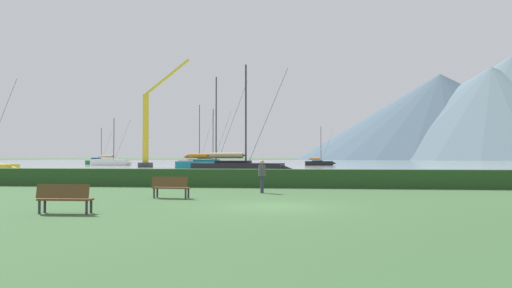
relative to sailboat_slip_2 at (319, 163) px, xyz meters
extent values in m
plane|color=#385B33|center=(-2.83, -82.57, -0.54)|extent=(1000.00, 1000.00, 0.00)
cube|color=#8C9EA3|center=(-2.83, 54.43, -0.54)|extent=(320.00, 246.00, 0.00)
cube|color=#284C23|center=(-2.83, -71.57, -0.01)|extent=(80.00, 1.20, 1.07)
cube|color=black|center=(-0.09, -0.01, -0.10)|extent=(5.76, 2.36, 0.88)
cone|color=black|center=(3.12, 0.24, -0.10)|extent=(1.02, 0.83, 0.75)
cube|color=black|center=(-0.41, -0.03, 0.23)|extent=(2.19, 1.51, 0.56)
cylinder|color=#333338|center=(0.39, 0.03, 3.77)|extent=(0.11, 0.11, 7.65)
cylinder|color=#333338|center=(-0.87, -0.07, 0.83)|extent=(2.53, 0.29, 0.10)
cylinder|color=orange|center=(-0.87, -0.07, 0.83)|extent=(2.17, 0.52, 0.35)
cylinder|color=#333338|center=(1.72, 0.13, 3.58)|extent=(2.67, 0.23, 7.27)
cone|color=gold|center=(-27.81, -59.82, 0.03)|extent=(1.24, 0.97, 0.96)
cube|color=white|center=(-42.65, -6.08, 0.07)|extent=(8.04, 3.48, 1.23)
cone|color=white|center=(-38.21, -6.55, 0.07)|extent=(1.44, 1.18, 1.04)
cube|color=silver|center=(-43.09, -6.04, 0.52)|extent=(3.08, 2.17, 0.78)
cylinder|color=#333338|center=(-41.98, -6.15, 4.68)|extent=(0.16, 0.16, 9.09)
cylinder|color=#333338|center=(-43.73, -5.97, 1.36)|extent=(3.51, 0.50, 0.13)
cylinder|color=tan|center=(-43.73, -5.97, 1.36)|extent=(3.02, 0.80, 0.49)
cylinder|color=#333338|center=(-40.15, -6.35, 4.45)|extent=(3.69, 0.42, 8.65)
cube|color=red|center=(-19.26, -18.03, -0.01)|extent=(6.80, 2.44, 1.06)
cone|color=red|center=(-15.40, -18.10, -0.01)|extent=(1.17, 0.92, 0.90)
cube|color=#A52020|center=(-19.65, -18.02, 0.38)|extent=(2.54, 1.67, 0.68)
cylinder|color=#333338|center=(-18.68, -18.04, 4.85)|extent=(0.14, 0.14, 9.62)
cylinder|color=#333338|center=(-20.20, -18.01, 1.10)|extent=(3.04, 0.17, 0.12)
cylinder|color=#2D7542|center=(-20.20, -18.01, 1.10)|extent=(2.59, 0.47, 0.42)
cylinder|color=#333338|center=(-17.09, -18.07, 4.61)|extent=(3.21, 0.09, 9.15)
cube|color=#9E9EA3|center=(-25.00, -4.55, 0.03)|extent=(7.51, 3.59, 1.13)
cone|color=#9E9EA3|center=(-20.93, -3.89, 0.03)|extent=(1.37, 1.15, 0.96)
cube|color=gray|center=(-25.40, -4.62, 0.44)|extent=(2.92, 2.14, 0.72)
cylinder|color=#333338|center=(-24.39, -4.46, 6.01)|extent=(0.14, 0.14, 11.86)
cylinder|color=#333338|center=(-25.99, -4.72, 1.21)|extent=(3.22, 0.64, 0.12)
cylinder|color=red|center=(-25.99, -4.72, 1.21)|extent=(2.79, 0.89, 0.45)
cylinder|color=#333338|center=(-22.71, -4.18, 5.71)|extent=(3.39, 0.58, 11.28)
cube|color=#19707A|center=(-13.62, -43.55, 0.09)|extent=(8.13, 3.18, 1.26)
cone|color=#19707A|center=(-9.06, -43.30, 0.09)|extent=(1.43, 1.14, 1.07)
cube|color=#16646E|center=(-14.07, -43.58, 0.55)|extent=(3.07, 2.08, 0.80)
cylinder|color=#333338|center=(-12.93, -43.51, 5.53)|extent=(0.16, 0.16, 10.77)
cylinder|color=#333338|center=(-14.73, -43.61, 1.40)|extent=(3.60, 0.34, 0.14)
cylinder|color=orange|center=(-14.73, -43.61, 1.40)|extent=(3.08, 0.67, 0.50)
cylinder|color=#333338|center=(-11.05, -43.41, 5.26)|extent=(3.79, 0.24, 10.24)
cube|color=#236B38|center=(-51.39, 7.30, -0.07)|extent=(6.14, 2.43, 0.95)
cone|color=#236B38|center=(-47.96, 7.09, -0.07)|extent=(1.08, 0.87, 0.80)
cube|color=#206032|center=(-51.74, 7.32, 0.28)|extent=(2.32, 1.58, 0.60)
cylinder|color=#333338|center=(-50.88, 7.27, 4.06)|extent=(0.12, 0.12, 8.17)
cylinder|color=#333338|center=(-52.23, 7.35, 0.92)|extent=(2.71, 0.27, 0.10)
cylinder|color=#2847A3|center=(-52.23, 7.35, 0.92)|extent=(2.32, 0.52, 0.38)
cylinder|color=#333338|center=(-49.46, 7.18, 3.86)|extent=(2.86, 0.20, 7.77)
cube|color=black|center=(-7.92, -58.25, 0.08)|extent=(8.09, 3.35, 1.24)
cone|color=black|center=(-3.43, -58.63, 0.08)|extent=(1.44, 1.16, 1.05)
cube|color=black|center=(-8.37, -58.22, 0.53)|extent=(3.08, 2.13, 0.79)
cylinder|color=#333338|center=(-7.25, -58.31, 4.77)|extent=(0.16, 0.16, 9.27)
cylinder|color=#333338|center=(-9.02, -58.16, 1.38)|extent=(3.55, 0.43, 0.14)
cylinder|color=tan|center=(-9.02, -58.16, 1.38)|extent=(3.05, 0.74, 0.50)
cylinder|color=#333338|center=(-5.39, -58.46, 4.54)|extent=(3.74, 0.35, 8.82)
cube|color=brown|center=(-7.56, -79.54, -0.09)|extent=(1.66, 0.63, 0.06)
cube|color=brown|center=(-7.58, -79.73, 0.18)|extent=(1.63, 0.30, 0.45)
cylinder|color=#333338|center=(-6.81, -79.46, -0.32)|extent=(0.08, 0.08, 0.45)
cylinder|color=#333338|center=(-8.26, -79.30, -0.32)|extent=(0.08, 0.08, 0.45)
cylinder|color=#333338|center=(-6.85, -79.79, -0.32)|extent=(0.08, 0.08, 0.45)
cylinder|color=#333338|center=(-8.30, -79.63, -0.32)|extent=(0.08, 0.08, 0.45)
cube|color=brown|center=(-9.25, -85.36, -0.09)|extent=(1.72, 0.51, 0.06)
cube|color=brown|center=(-9.24, -85.54, 0.18)|extent=(1.71, 0.19, 0.45)
cylinder|color=#333338|center=(-8.49, -85.17, -0.32)|extent=(0.08, 0.08, 0.45)
cylinder|color=#333338|center=(-10.03, -85.22, -0.32)|extent=(0.08, 0.08, 0.45)
cylinder|color=#333338|center=(-8.47, -85.50, -0.32)|extent=(0.08, 0.08, 0.45)
cylinder|color=#333338|center=(-10.02, -85.55, -0.32)|extent=(0.08, 0.08, 0.45)
cylinder|color=#2D3347|center=(-3.92, -76.19, -0.12)|extent=(0.14, 0.14, 0.85)
cylinder|color=#2D3347|center=(-3.97, -76.02, -0.12)|extent=(0.14, 0.14, 0.85)
cylinder|color=#4C4C51|center=(-3.94, -76.10, 0.58)|extent=(0.36, 0.36, 0.55)
cylinder|color=#4C4C51|center=(-3.89, -76.34, 0.61)|extent=(0.09, 0.09, 0.50)
cylinder|color=#4C4C51|center=(-4.00, -75.87, 0.61)|extent=(0.09, 0.09, 0.50)
sphere|color=tan|center=(-3.94, -76.10, 1.00)|extent=(0.22, 0.22, 0.22)
cube|color=#333338|center=(-30.06, -20.44, -0.14)|extent=(2.00, 2.00, 0.80)
cube|color=gold|center=(-30.06, -20.44, 6.18)|extent=(0.80, 0.80, 11.85)
cube|color=gold|center=(-26.25, -20.44, 15.03)|extent=(7.84, 0.36, 6.14)
cone|color=slate|center=(114.03, 221.25, 29.48)|extent=(204.88, 204.88, 60.05)
cone|color=#425666|center=(85.24, 234.21, 28.53)|extent=(195.39, 195.39, 58.14)
camera|label=1|loc=(-1.46, -99.66, 1.26)|focal=33.34mm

